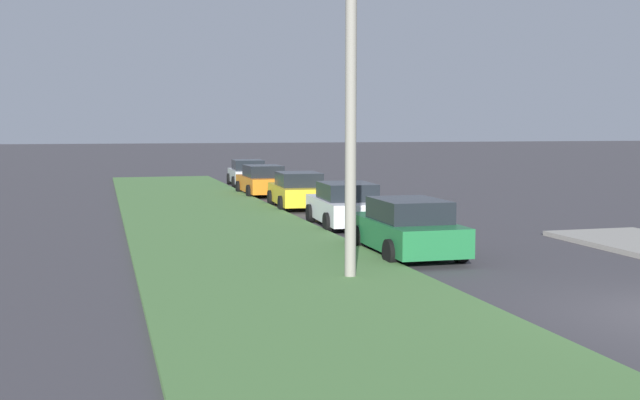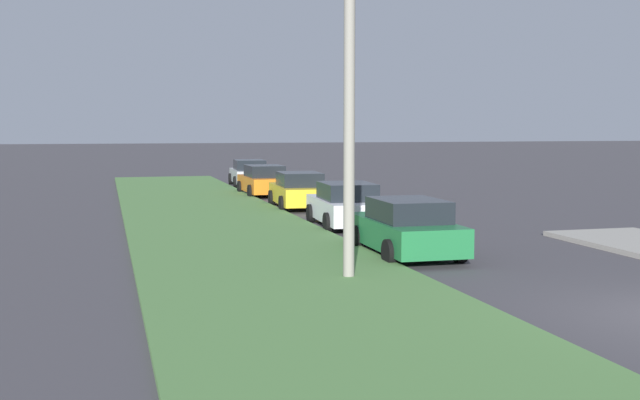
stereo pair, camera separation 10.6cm
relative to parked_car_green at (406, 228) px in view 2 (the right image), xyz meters
name	(u,v)px [view 2 (the right image)]	position (x,y,z in m)	size (l,w,h in m)	color
grass_median	(243,246)	(2.39, 3.82, -0.66)	(60.00, 6.00, 0.12)	#517F42
parked_car_green	(406,228)	(0.00, 0.00, 0.00)	(4.33, 2.08, 1.47)	#1E6B38
parked_car_white	(346,205)	(5.95, -0.24, 0.00)	(4.40, 2.21, 1.47)	silver
parked_car_yellow	(299,191)	(12.16, -0.17, 0.00)	(4.39, 2.20, 1.47)	gold
parked_car_orange	(264,181)	(18.27, 0.07, 0.00)	(4.32, 2.06, 1.47)	orange
parked_car_silver	(249,173)	(24.60, -0.37, 0.00)	(4.40, 2.21, 1.47)	#B2B5BA
streetlight	(366,74)	(-2.92, 2.08, 3.67)	(1.01, 2.82, 7.50)	gray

